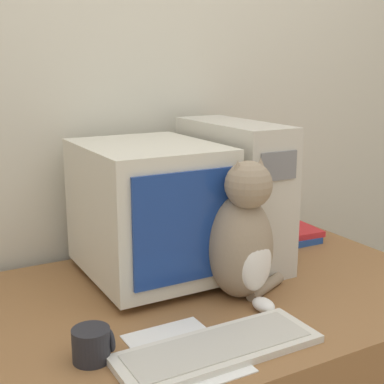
# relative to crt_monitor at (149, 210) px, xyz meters

# --- Properties ---
(wall_back) EXTENTS (7.00, 0.05, 2.50)m
(wall_back) POSITION_rel_crt_monitor_xyz_m (0.06, 0.34, 0.25)
(wall_back) COLOR beige
(wall_back) RESTS_ON ground_plane
(crt_monitor) EXTENTS (0.38, 0.48, 0.43)m
(crt_monitor) POSITION_rel_crt_monitor_xyz_m (0.00, 0.00, 0.00)
(crt_monitor) COLOR beige
(crt_monitor) RESTS_ON desk
(computer_tower) EXTENTS (0.18, 0.48, 0.47)m
(computer_tower) POSITION_rel_crt_monitor_xyz_m (0.31, 0.01, 0.02)
(computer_tower) COLOR beige
(computer_tower) RESTS_ON desk
(keyboard) EXTENTS (0.50, 0.17, 0.02)m
(keyboard) POSITION_rel_crt_monitor_xyz_m (-0.05, -0.50, -0.21)
(keyboard) COLOR silver
(keyboard) RESTS_ON desk
(cat) EXTENTS (0.26, 0.26, 0.41)m
(cat) POSITION_rel_crt_monitor_xyz_m (0.17, -0.27, -0.04)
(cat) COLOR gray
(cat) RESTS_ON desk
(book_stack) EXTENTS (0.16, 0.18, 0.05)m
(book_stack) POSITION_rel_crt_monitor_xyz_m (0.64, 0.06, -0.20)
(book_stack) COLOR #234793
(book_stack) RESTS_ON desk
(pen) EXTENTS (0.15, 0.05, 0.01)m
(pen) POSITION_rel_crt_monitor_xyz_m (-0.12, -0.42, -0.22)
(pen) COLOR black
(pen) RESTS_ON desk
(paper_sheet) EXTENTS (0.21, 0.30, 0.00)m
(paper_sheet) POSITION_rel_crt_monitor_xyz_m (-0.12, -0.47, -0.22)
(paper_sheet) COLOR white
(paper_sheet) RESTS_ON desk
(mug) EXTENTS (0.09, 0.09, 0.08)m
(mug) POSITION_rel_crt_monitor_xyz_m (-0.32, -0.39, -0.18)
(mug) COLOR #232328
(mug) RESTS_ON desk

